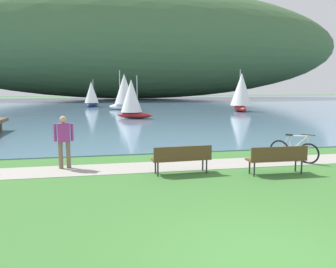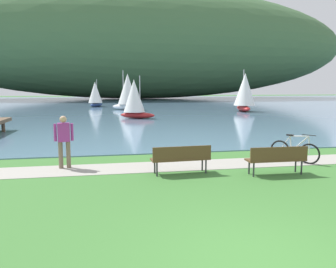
# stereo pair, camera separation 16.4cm
# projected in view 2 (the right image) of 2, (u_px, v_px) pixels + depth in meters

# --- Properties ---
(ground_plane) EXTENTS (200.00, 200.00, 0.00)m
(ground_plane) POSITION_uv_depth(u_px,v_px,m) (260.00, 261.00, 5.21)
(ground_plane) COLOR #3D7533
(bay_water) EXTENTS (180.00, 80.00, 0.04)m
(bay_water) POSITION_uv_depth(u_px,v_px,m) (119.00, 104.00, 52.49)
(bay_water) COLOR #5B7F9E
(bay_water) RESTS_ON ground
(distant_hillside) EXTENTS (96.03, 28.00, 23.82)m
(distant_hillside) POSITION_uv_depth(u_px,v_px,m) (137.00, 43.00, 74.18)
(distant_hillside) COLOR #42663D
(distant_hillside) RESTS_ON bay_water
(shoreline_path) EXTENTS (60.00, 1.50, 0.01)m
(shoreline_path) POSITION_uv_depth(u_px,v_px,m) (175.00, 166.00, 11.46)
(shoreline_path) COLOR #A39E93
(shoreline_path) RESTS_ON ground
(park_bench_near_camera) EXTENTS (1.81, 0.51, 0.88)m
(park_bench_near_camera) POSITION_uv_depth(u_px,v_px,m) (277.00, 158.00, 10.24)
(park_bench_near_camera) COLOR brown
(park_bench_near_camera) RESTS_ON ground
(park_bench_further_along) EXTENTS (1.82, 0.58, 0.88)m
(park_bench_further_along) POSITION_uv_depth(u_px,v_px,m) (181.00, 157.00, 10.35)
(park_bench_further_along) COLOR brown
(park_bench_further_along) RESTS_ON ground
(bicycle_leaning_near_bench) EXTENTS (1.12, 1.45, 1.01)m
(bicycle_leaning_near_bench) POSITION_uv_depth(u_px,v_px,m) (294.00, 151.00, 12.03)
(bicycle_leaning_near_bench) COLOR black
(bicycle_leaning_near_bench) RESTS_ON ground
(person_at_shoreline) EXTENTS (0.61, 0.26, 1.71)m
(person_at_shoreline) POSITION_uv_depth(u_px,v_px,m) (64.00, 138.00, 11.03)
(person_at_shoreline) COLOR #72604C
(person_at_shoreline) RESTS_ON ground
(sailboat_nearest_to_shore) EXTENTS (3.03, 2.37, 3.49)m
(sailboat_nearest_to_shore) POSITION_uv_depth(u_px,v_px,m) (135.00, 98.00, 28.16)
(sailboat_nearest_to_shore) COLOR #B22323
(sailboat_nearest_to_shore) RESTS_ON bay_water
(sailboat_mid_bay) EXTENTS (3.56, 3.48, 4.41)m
(sailboat_mid_bay) POSITION_uv_depth(u_px,v_px,m) (127.00, 91.00, 38.35)
(sailboat_mid_bay) COLOR white
(sailboat_mid_bay) RESTS_ON bay_water
(sailboat_toward_hillside) EXTENTS (2.38, 3.09, 3.55)m
(sailboat_toward_hillside) POSITION_uv_depth(u_px,v_px,m) (95.00, 94.00, 44.26)
(sailboat_toward_hillside) COLOR navy
(sailboat_toward_hillside) RESTS_ON bay_water
(sailboat_far_off) EXTENTS (2.54, 3.86, 4.39)m
(sailboat_far_off) POSITION_uv_depth(u_px,v_px,m) (245.00, 92.00, 35.76)
(sailboat_far_off) COLOR #B22323
(sailboat_far_off) RESTS_ON bay_water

